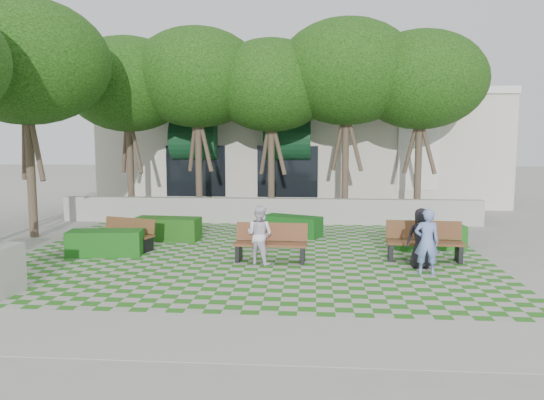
# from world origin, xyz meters

# --- Properties ---
(ground) EXTENTS (90.00, 90.00, 0.00)m
(ground) POSITION_xyz_m (0.00, 0.00, 0.00)
(ground) COLOR gray
(ground) RESTS_ON ground
(lawn) EXTENTS (12.00, 12.00, 0.00)m
(lawn) POSITION_xyz_m (0.00, 1.00, 0.01)
(lawn) COLOR #2B721E
(lawn) RESTS_ON ground
(sidewalk_south) EXTENTS (16.00, 2.00, 0.01)m
(sidewalk_south) POSITION_xyz_m (0.00, -4.70, 0.01)
(sidewalk_south) COLOR #9E9B93
(sidewalk_south) RESTS_ON ground
(retaining_wall) EXTENTS (15.00, 0.36, 0.90)m
(retaining_wall) POSITION_xyz_m (0.00, 6.20, 0.45)
(retaining_wall) COLOR #9E9B93
(retaining_wall) RESTS_ON ground
(bench_east) EXTENTS (1.90, 0.72, 0.98)m
(bench_east) POSITION_xyz_m (4.38, 0.74, 0.47)
(bench_east) COLOR #52321C
(bench_east) RESTS_ON ground
(bench_mid) EXTENTS (1.82, 0.69, 0.94)m
(bench_mid) POSITION_xyz_m (0.56, 0.36, 0.45)
(bench_mid) COLOR brown
(bench_mid) RESTS_ON ground
(bench_west) EXTENTS (1.72, 1.02, 0.86)m
(bench_west) POSITION_xyz_m (-3.51, 1.44, 0.41)
(bench_west) COLOR #55371D
(bench_west) RESTS_ON ground
(hedge_east) EXTENTS (1.97, 0.99, 0.66)m
(hedge_east) POSITION_xyz_m (4.82, 2.21, 0.33)
(hedge_east) COLOR #165215
(hedge_east) RESTS_ON ground
(hedge_midright) EXTENTS (1.94, 1.39, 0.63)m
(hedge_midright) POSITION_xyz_m (0.96, 3.77, 0.32)
(hedge_midright) COLOR #124516
(hedge_midright) RESTS_ON ground
(hedge_midleft) EXTENTS (2.00, 0.94, 0.68)m
(hedge_midleft) POSITION_xyz_m (-2.76, 2.85, 0.34)
(hedge_midleft) COLOR #194A13
(hedge_midleft) RESTS_ON ground
(hedge_west) EXTENTS (1.97, 0.99, 0.66)m
(hedge_west) POSITION_xyz_m (-3.79, 0.67, 0.33)
(hedge_west) COLOR #144C14
(hedge_west) RESTS_ON ground
(person_blue) EXTENTS (0.57, 0.39, 1.49)m
(person_blue) POSITION_xyz_m (4.14, -0.63, 0.75)
(person_blue) COLOR #738AD2
(person_blue) RESTS_ON ground
(person_dark) EXTENTS (0.73, 0.50, 1.43)m
(person_dark) POSITION_xyz_m (4.14, -0.05, 0.71)
(person_dark) COLOR black
(person_dark) RESTS_ON ground
(person_white) EXTENTS (0.86, 0.79, 1.43)m
(person_white) POSITION_xyz_m (0.31, 0.09, 0.72)
(person_white) COLOR white
(person_white) RESTS_ON ground
(tree_row) EXTENTS (17.70, 13.40, 7.41)m
(tree_row) POSITION_xyz_m (-1.86, 5.95, 5.18)
(tree_row) COLOR #47382B
(tree_row) RESTS_ON ground
(building) EXTENTS (18.00, 8.92, 5.15)m
(building) POSITION_xyz_m (0.93, 14.08, 2.52)
(building) COLOR beige
(building) RESTS_ON ground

